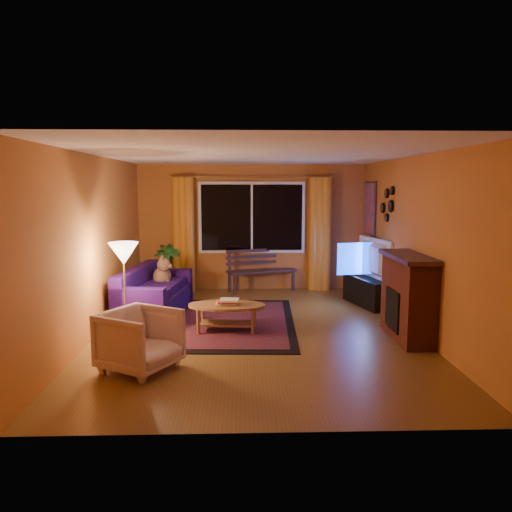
{
  "coord_description": "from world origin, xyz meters",
  "views": [
    {
      "loc": [
        -0.23,
        -6.96,
        2.07
      ],
      "look_at": [
        0.0,
        0.3,
        1.05
      ],
      "focal_mm": 35.0,
      "sensor_mm": 36.0,
      "label": 1
    }
  ],
  "objects_px": {
    "bench": "(262,281)",
    "coffee_table": "(227,318)",
    "sofa": "(155,291)",
    "floor_lamp": "(125,292)",
    "tv_console": "(368,292)",
    "armchair": "(140,337)"
  },
  "relations": [
    {
      "from": "bench",
      "to": "coffee_table",
      "type": "distance_m",
      "value": 2.83
    },
    {
      "from": "sofa",
      "to": "coffee_table",
      "type": "bearing_deg",
      "value": -33.1
    },
    {
      "from": "floor_lamp",
      "to": "coffee_table",
      "type": "relative_size",
      "value": 1.18
    },
    {
      "from": "coffee_table",
      "to": "bench",
      "type": "bearing_deg",
      "value": 77.44
    },
    {
      "from": "sofa",
      "to": "coffee_table",
      "type": "distance_m",
      "value": 1.56
    },
    {
      "from": "sofa",
      "to": "coffee_table",
      "type": "xyz_separation_m",
      "value": [
        1.18,
        -1.01,
        -0.18
      ]
    },
    {
      "from": "coffee_table",
      "to": "tv_console",
      "type": "relative_size",
      "value": 0.95
    },
    {
      "from": "floor_lamp",
      "to": "coffee_table",
      "type": "height_order",
      "value": "floor_lamp"
    },
    {
      "from": "sofa",
      "to": "floor_lamp",
      "type": "bearing_deg",
      "value": -91.17
    },
    {
      "from": "bench",
      "to": "armchair",
      "type": "bearing_deg",
      "value": -128.59
    },
    {
      "from": "bench",
      "to": "armchair",
      "type": "xyz_separation_m",
      "value": [
        -1.56,
        -4.24,
        0.18
      ]
    },
    {
      "from": "bench",
      "to": "coffee_table",
      "type": "xyz_separation_m",
      "value": [
        -0.62,
        -2.77,
        -0.0
      ]
    },
    {
      "from": "bench",
      "to": "armchair",
      "type": "relative_size",
      "value": 1.78
    },
    {
      "from": "bench",
      "to": "floor_lamp",
      "type": "distance_m",
      "value": 3.65
    },
    {
      "from": "armchair",
      "to": "tv_console",
      "type": "bearing_deg",
      "value": -17.79
    },
    {
      "from": "bench",
      "to": "sofa",
      "type": "bearing_deg",
      "value": -154.12
    },
    {
      "from": "tv_console",
      "to": "floor_lamp",
      "type": "bearing_deg",
      "value": -169.4
    },
    {
      "from": "floor_lamp",
      "to": "tv_console",
      "type": "relative_size",
      "value": 1.12
    },
    {
      "from": "bench",
      "to": "armchair",
      "type": "height_order",
      "value": "armchair"
    },
    {
      "from": "floor_lamp",
      "to": "coffee_table",
      "type": "bearing_deg",
      "value": 10.77
    },
    {
      "from": "coffee_table",
      "to": "floor_lamp",
      "type": "bearing_deg",
      "value": -169.23
    },
    {
      "from": "bench",
      "to": "floor_lamp",
      "type": "height_order",
      "value": "floor_lamp"
    }
  ]
}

